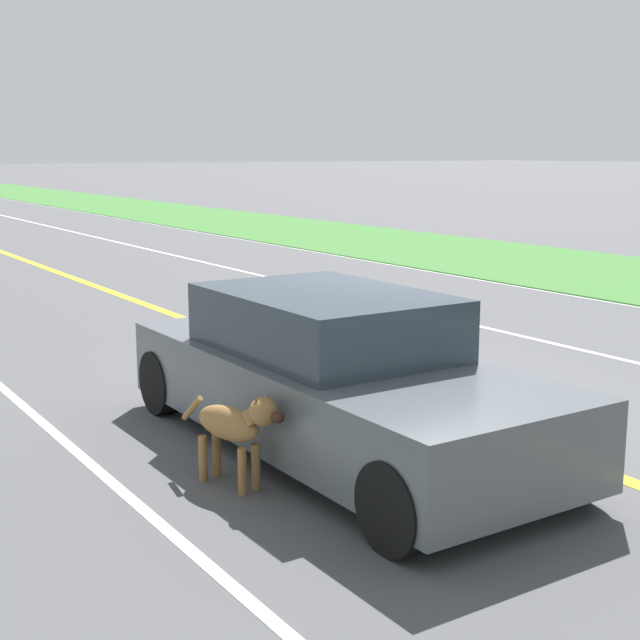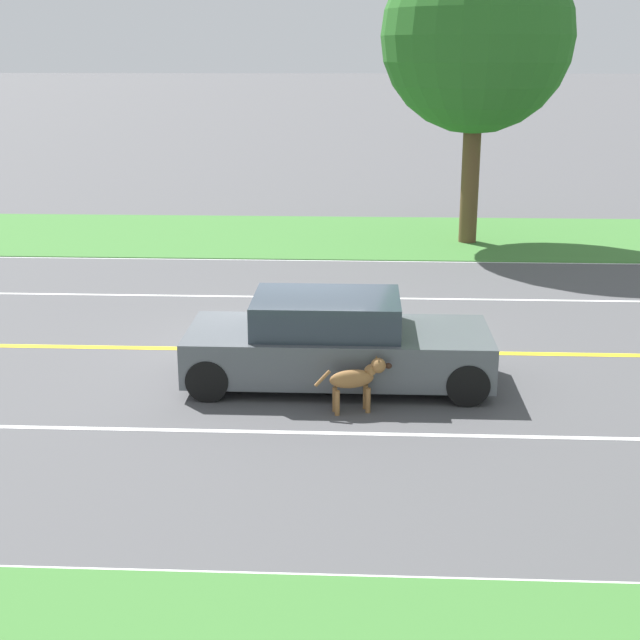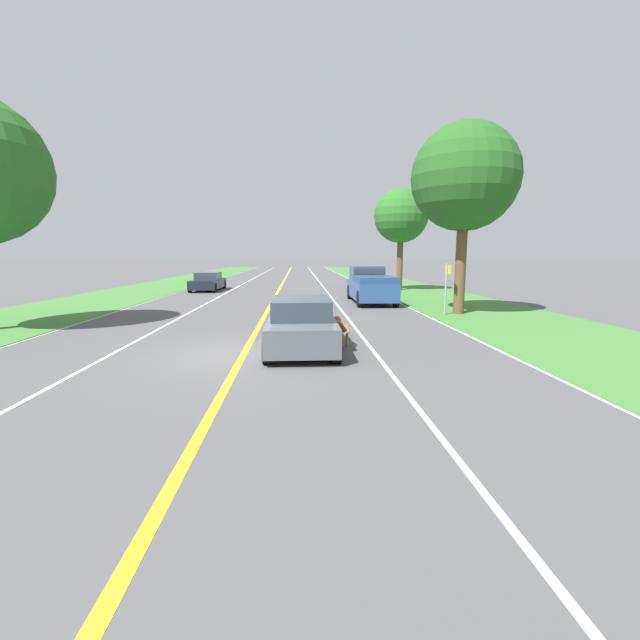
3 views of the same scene
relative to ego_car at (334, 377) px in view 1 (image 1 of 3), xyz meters
name	(u,v)px [view 1 (image 1 of 3)]	position (x,y,z in m)	size (l,w,h in m)	color
ground_plane	(413,403)	(-1.54, -0.77, -0.66)	(400.00, 400.00, 0.00)	#4C4C4F
centre_divider_line	(413,402)	(-1.54, -0.77, -0.66)	(0.18, 160.00, 0.01)	yellow
lane_dash_same_dir	(91,465)	(1.96, -0.77, -0.66)	(0.10, 160.00, 0.01)	white
lane_dash_oncoming	(628,361)	(-5.04, -0.77, -0.66)	(0.10, 160.00, 0.01)	white
ego_car	(334,377)	(0.00, 0.00, 0.00)	(1.89, 4.70, 1.41)	#51565B
dog	(236,425)	(1.16, 0.35, -0.15)	(0.43, 1.13, 0.82)	olive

